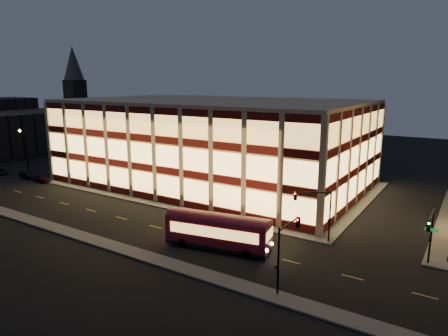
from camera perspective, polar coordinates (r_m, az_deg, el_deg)
The scene contains 16 objects.
ground at distance 57.19m, azimuth -8.65°, elevation -5.77°, with size 200.00×200.00×0.00m, color black.
sidewalk_office_south at distance 59.80m, azimuth -10.20°, elevation -4.95°, with size 54.00×2.00×0.15m, color #514F4C.
sidewalk_office_east at distance 61.67m, azimuth 18.97°, elevation -4.90°, with size 2.00×30.00×0.15m, color #514F4C.
sidewalk_tower_west at distance 60.29m, azimuth 29.20°, elevation -6.22°, with size 2.00×30.00×0.15m, color #514F4C.
sidewalk_near at distance 48.79m, azimuth -18.88°, elevation -9.45°, with size 100.00×2.00×0.15m, color #514F4C.
office_building at distance 70.35m, azimuth -1.55°, elevation 3.83°, with size 50.45×30.45×14.50m.
bg_building_a at distance 115.06m, azimuth -26.45°, elevation 4.72°, with size 18.00×28.00×10.00m, color #2D2621.
church_tower at distance 133.62m, azimuth -20.31°, elevation 7.84°, with size 5.00×5.00×18.00m, color #2D2621.
church_spire at distance 133.45m, azimuth -20.77°, elevation 13.84°, with size 6.00×6.00×10.00m, color #4C473F.
traffic_signal_far at distance 45.26m, azimuth 13.18°, elevation -5.37°, with size 3.79×1.87×6.00m.
traffic_signal_right at distance 42.32m, azimuth 27.43°, elevation -7.74°, with size 1.20×4.37×6.00m.
traffic_signal_near at distance 34.92m, azimuth 8.86°, elevation -10.54°, with size 0.32×4.45×6.00m.
street_lamp_a at distance 82.41m, azimuth -26.51°, elevation 2.53°, with size 0.44×1.22×9.02m.
trolley_bus at distance 43.12m, azimuth -0.86°, elevation -8.72°, with size 11.66×4.83×3.84m.
parked_car_0 at distance 78.18m, azimuth -24.50°, elevation -1.37°, with size 1.49×3.71×1.26m, color black.
parked_car_1 at distance 82.19m, azimuth -26.25°, elevation -0.92°, with size 1.32×3.80×1.25m, color black.
Camera 1 is at (36.18, -40.65, 17.59)m, focal length 32.00 mm.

